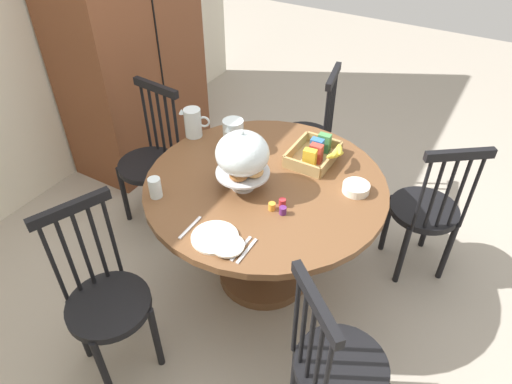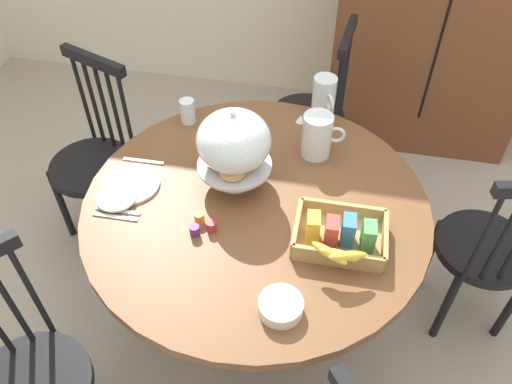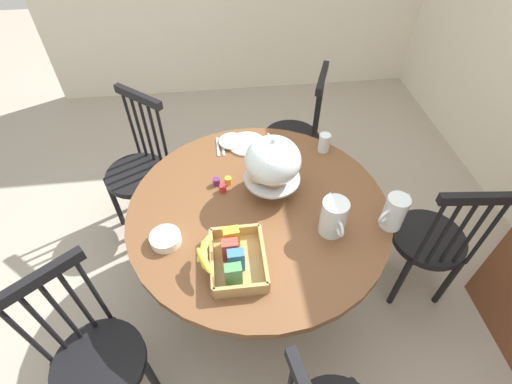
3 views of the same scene
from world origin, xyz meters
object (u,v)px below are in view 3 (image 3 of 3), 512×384
(dining_table, at_px, (258,231))
(china_plate_large, at_px, (247,144))
(orange_juice_pitcher, at_px, (333,218))
(cereal_bowl, at_px, (166,239))
(windsor_chair_by_cabinet, at_px, (430,242))
(pastry_stand_with_dome, at_px, (272,162))
(cereal_basket, at_px, (233,258))
(windsor_chair_far_side, at_px, (140,172))
(milk_pitcher, at_px, (394,213))
(windsor_chair_facing_door, at_px, (295,138))
(windsor_chair_host_seat, at_px, (96,360))
(drinking_glass, at_px, (324,143))
(china_plate_small, at_px, (232,141))

(dining_table, xyz_separation_m, china_plate_large, (-0.49, -0.01, 0.20))
(orange_juice_pitcher, bearing_deg, cereal_bowl, -91.61)
(windsor_chair_by_cabinet, relative_size, pastry_stand_with_dome, 2.83)
(pastry_stand_with_dome, height_order, cereal_basket, pastry_stand_with_dome)
(dining_table, distance_m, windsor_chair_far_side, 0.95)
(milk_pitcher, bearing_deg, windsor_chair_by_cabinet, 101.31)
(pastry_stand_with_dome, bearing_deg, windsor_chair_facing_door, 159.13)
(windsor_chair_far_side, xyz_separation_m, windsor_chair_host_seat, (1.19, -0.07, 0.00))
(dining_table, bearing_deg, orange_juice_pitcher, 59.65)
(china_plate_large, bearing_deg, windsor_chair_host_seat, -36.48)
(cereal_basket, bearing_deg, drinking_glass, 140.91)
(windsor_chair_host_seat, relative_size, drinking_glass, 8.86)
(windsor_chair_by_cabinet, distance_m, windsor_chair_host_seat, 1.77)
(china_plate_small, bearing_deg, windsor_chair_facing_door, 127.70)
(cereal_basket, relative_size, cereal_bowl, 2.26)
(windsor_chair_by_cabinet, distance_m, pastry_stand_with_dome, 1.01)
(milk_pitcher, relative_size, drinking_glass, 1.62)
(windsor_chair_by_cabinet, distance_m, windsor_chair_facing_door, 1.14)
(milk_pitcher, bearing_deg, pastry_stand_with_dome, -118.20)
(dining_table, height_order, milk_pitcher, milk_pitcher)
(windsor_chair_host_seat, xyz_separation_m, drinking_glass, (-0.93, 1.20, 0.34))
(windsor_chair_by_cabinet, xyz_separation_m, windsor_chair_facing_door, (-0.99, -0.57, 0.00))
(china_plate_large, xyz_separation_m, cereal_bowl, (0.65, -0.43, 0.02))
(windsor_chair_by_cabinet, height_order, china_plate_large, windsor_chair_by_cabinet)
(windsor_chair_by_cabinet, bearing_deg, orange_juice_pitcher, -83.75)
(windsor_chair_far_side, xyz_separation_m, milk_pitcher, (0.82, 1.31, 0.37))
(dining_table, relative_size, drinking_glass, 11.78)
(windsor_chair_far_side, xyz_separation_m, china_plate_large, (0.15, 0.69, 0.29))
(cereal_basket, distance_m, drinking_glass, 0.91)
(dining_table, distance_m, cereal_basket, 0.43)
(orange_juice_pitcher, height_order, china_plate_small, orange_juice_pitcher)
(milk_pitcher, bearing_deg, china_plate_large, -137.73)
(dining_table, distance_m, orange_juice_pitcher, 0.46)
(windsor_chair_facing_door, bearing_deg, pastry_stand_with_dome, -20.87)
(cereal_basket, height_order, drinking_glass, cereal_basket)
(windsor_chair_facing_door, bearing_deg, dining_table, -23.14)
(cereal_bowl, bearing_deg, windsor_chair_facing_door, 141.81)
(pastry_stand_with_dome, bearing_deg, cereal_bowl, -63.27)
(windsor_chair_far_side, bearing_deg, china_plate_large, 77.82)
(china_plate_small, distance_m, drinking_glass, 0.53)
(windsor_chair_by_cabinet, xyz_separation_m, china_plate_small, (-0.63, -1.04, 0.30))
(windsor_chair_facing_door, height_order, drinking_glass, windsor_chair_facing_door)
(windsor_chair_by_cabinet, xyz_separation_m, orange_juice_pitcher, (0.07, -0.62, 0.37))
(windsor_chair_host_seat, bearing_deg, cereal_bowl, 139.21)
(windsor_chair_facing_door, distance_m, drinking_glass, 0.60)
(china_plate_large, bearing_deg, orange_juice_pitcher, 25.76)
(windsor_chair_facing_door, relative_size, china_plate_large, 4.43)
(windsor_chair_facing_door, distance_m, windsor_chair_host_seat, 1.83)
(windsor_chair_far_side, relative_size, cereal_basket, 3.09)
(windsor_chair_host_seat, height_order, cereal_basket, windsor_chair_host_seat)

